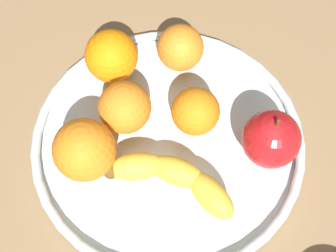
% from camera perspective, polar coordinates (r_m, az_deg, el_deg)
% --- Properties ---
extents(ground_plane, '(1.67, 1.67, 0.04)m').
position_cam_1_polar(ground_plane, '(0.65, -0.00, -2.86)').
color(ground_plane, '#92724F').
extents(fruit_bowl, '(0.35, 0.35, 0.02)m').
position_cam_1_polar(fruit_bowl, '(0.63, -0.00, -1.70)').
color(fruit_bowl, silver).
rests_on(fruit_bowl, ground_plane).
extents(banana, '(0.17, 0.09, 0.03)m').
position_cam_1_polar(banana, '(0.58, 0.44, -6.11)').
color(banana, yellow).
rests_on(banana, fruit_bowl).
extents(apple, '(0.07, 0.07, 0.08)m').
position_cam_1_polar(apple, '(0.59, 12.13, -1.51)').
color(apple, red).
rests_on(apple, fruit_bowl).
extents(orange_front_right, '(0.07, 0.07, 0.07)m').
position_cam_1_polar(orange_front_right, '(0.60, -5.16, 2.22)').
color(orange_front_right, orange).
rests_on(orange_front_right, fruit_bowl).
extents(orange_back_left, '(0.06, 0.06, 0.06)m').
position_cam_1_polar(orange_back_left, '(0.60, 3.28, 1.76)').
color(orange_back_left, orange).
rests_on(orange_back_left, fruit_bowl).
extents(orange_front_left, '(0.08, 0.08, 0.08)m').
position_cam_1_polar(orange_front_left, '(0.58, -9.88, -2.80)').
color(orange_front_left, orange).
rests_on(orange_front_left, fruit_bowl).
extents(orange_back_right, '(0.06, 0.06, 0.06)m').
position_cam_1_polar(orange_back_right, '(0.65, 1.48, 9.27)').
color(orange_back_right, orange).
rests_on(orange_back_right, fruit_bowl).
extents(orange_center, '(0.07, 0.07, 0.07)m').
position_cam_1_polar(orange_center, '(0.65, -6.74, 8.23)').
color(orange_center, orange).
rests_on(orange_center, fruit_bowl).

